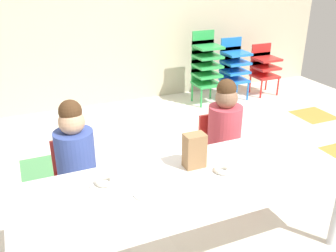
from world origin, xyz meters
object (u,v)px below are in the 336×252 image
at_px(kid_chair_green_stack, 206,64).
at_px(paper_plate_center_table, 149,192).
at_px(paper_plate_near_edge, 105,184).
at_px(paper_bag_brown, 194,151).
at_px(kid_chair_red_stack, 264,66).
at_px(donut_powdered_on_plate, 105,181).
at_px(seated_child_middle_seat, 224,125).
at_px(donut_powdered_loose, 222,170).
at_px(seated_child_near_camera, 75,153).
at_px(craft_table, 188,187).
at_px(kid_chair_blue_stack, 234,65).

xyz_separation_m(kid_chair_green_stack, paper_plate_center_table, (-1.69, -2.46, 0.03)).
bearing_deg(paper_plate_near_edge, paper_bag_brown, -1.68).
bearing_deg(paper_plate_near_edge, kid_chair_red_stack, 39.01).
relative_size(paper_plate_center_table, donut_powdered_on_plate, 1.52).
relative_size(seated_child_middle_seat, donut_powdered_loose, 8.55).
bearing_deg(paper_plate_center_table, donut_powdered_on_plate, 138.08).
distance_m(seated_child_near_camera, kid_chair_red_stack, 3.44).
xyz_separation_m(craft_table, paper_plate_near_edge, (-0.46, 0.15, 0.05)).
relative_size(seated_child_middle_seat, paper_plate_near_edge, 5.10).
xyz_separation_m(seated_child_near_camera, donut_powdered_on_plate, (0.09, -0.44, 0.01)).
relative_size(craft_table, seated_child_near_camera, 2.17).
bearing_deg(paper_bag_brown, kid_chair_green_stack, 59.89).
distance_m(seated_child_near_camera, kid_chair_green_stack, 2.71).
bearing_deg(paper_plate_center_table, paper_bag_brown, 24.51).
xyz_separation_m(kid_chair_green_stack, donut_powdered_on_plate, (-1.89, -2.28, 0.05)).
relative_size(kid_chair_green_stack, kid_chair_blue_stack, 1.15).
bearing_deg(seated_child_near_camera, craft_table, -46.94).
distance_m(craft_table, kid_chair_green_stack, 2.82).
bearing_deg(paper_bag_brown, donut_powdered_on_plate, 178.32).
relative_size(seated_child_near_camera, paper_plate_center_table, 5.10).
xyz_separation_m(kid_chair_blue_stack, paper_plate_center_table, (-2.11, -2.46, 0.09)).
relative_size(craft_table, paper_bag_brown, 9.07).
xyz_separation_m(craft_table, seated_child_near_camera, (-0.55, 0.59, 0.05)).
bearing_deg(seated_child_middle_seat, kid_chair_red_stack, 46.33).
bearing_deg(donut_powdered_loose, kid_chair_green_stack, 63.62).
height_order(seated_child_middle_seat, paper_plate_near_edge, seated_child_middle_seat).
relative_size(seated_child_middle_seat, donut_powdered_on_plate, 7.75).
xyz_separation_m(kid_chair_blue_stack, donut_powdered_loose, (-1.62, -2.42, 0.10)).
bearing_deg(kid_chair_blue_stack, donut_powdered_on_plate, -135.47).
xyz_separation_m(kid_chair_red_stack, paper_plate_near_edge, (-2.81, -2.27, 0.15)).
xyz_separation_m(craft_table, kid_chair_red_stack, (2.35, 2.43, -0.11)).
bearing_deg(craft_table, kid_chair_green_stack, 59.39).
distance_m(seated_child_near_camera, seated_child_middle_seat, 1.15).
distance_m(kid_chair_blue_stack, donut_powdered_loose, 2.91).
bearing_deg(kid_chair_green_stack, paper_bag_brown, -120.11).
bearing_deg(paper_bag_brown, kid_chair_blue_stack, 52.61).
height_order(kid_chair_green_stack, donut_powdered_on_plate, kid_chair_green_stack).
bearing_deg(seated_child_middle_seat, kid_chair_green_stack, 65.54).
bearing_deg(paper_bag_brown, paper_plate_near_edge, 178.32).
relative_size(kid_chair_blue_stack, paper_plate_near_edge, 4.44).
relative_size(kid_chair_green_stack, paper_plate_near_edge, 5.11).
height_order(seated_child_middle_seat, kid_chair_blue_stack, seated_child_middle_seat).
distance_m(donut_powdered_on_plate, donut_powdered_loose, 0.71).
bearing_deg(kid_chair_green_stack, kid_chair_red_stack, -0.05).
bearing_deg(kid_chair_red_stack, paper_bag_brown, -134.44).
relative_size(seated_child_middle_seat, kid_chair_green_stack, 1.00).
relative_size(seated_child_middle_seat, paper_plate_center_table, 5.10).
bearing_deg(donut_powdered_loose, kid_chair_red_stack, 48.79).
xyz_separation_m(seated_child_near_camera, paper_plate_near_edge, (0.09, -0.44, -0.01)).
height_order(kid_chair_blue_stack, paper_bag_brown, kid_chair_blue_stack).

